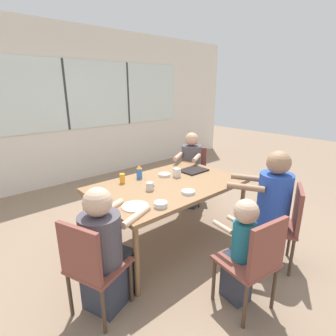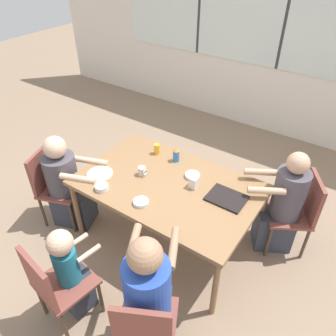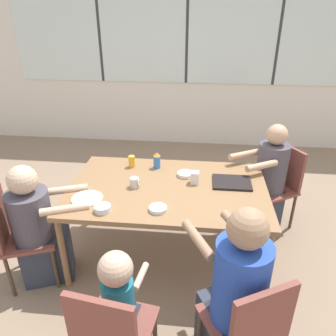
{
  "view_description": "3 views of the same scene",
  "coord_description": "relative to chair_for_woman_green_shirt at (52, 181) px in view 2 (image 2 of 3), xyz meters",
  "views": [
    {
      "loc": [
        -1.83,
        -2.06,
        1.76
      ],
      "look_at": [
        0.0,
        0.0,
        0.9
      ],
      "focal_mm": 28.0,
      "sensor_mm": 36.0,
      "label": 1
    },
    {
      "loc": [
        1.33,
        -1.93,
        2.64
      ],
      "look_at": [
        0.0,
        0.0,
        0.9
      ],
      "focal_mm": 35.0,
      "sensor_mm": 36.0,
      "label": 2
    },
    {
      "loc": [
        0.24,
        -2.38,
        2.12
      ],
      "look_at": [
        0.0,
        0.0,
        0.9
      ],
      "focal_mm": 35.0,
      "sensor_mm": 36.0,
      "label": 3
    }
  ],
  "objects": [
    {
      "name": "ground_plane",
      "position": [
        1.17,
        0.44,
        -0.5
      ],
      "size": [
        16.0,
        16.0,
        0.0
      ],
      "primitive_type": "plane",
      "color": "#8C725B"
    },
    {
      "name": "wall_back_with_windows",
      "position": [
        1.17,
        3.19,
        0.92
      ],
      "size": [
        8.4,
        0.08,
        2.8
      ],
      "color": "silver",
      "rests_on": "ground_plane"
    },
    {
      "name": "dining_table",
      "position": [
        1.17,
        0.44,
        0.17
      ],
      "size": [
        1.66,
        1.06,
        0.72
      ],
      "color": "olive",
      "rests_on": "ground_plane"
    },
    {
      "name": "chair_for_woman_green_shirt",
      "position": [
        0.0,
        0.0,
        0.0
      ],
      "size": [
        0.51,
        0.51,
        0.85
      ],
      "rotation": [
        0.0,
        0.0,
        -1.21
      ],
      "color": "brown",
      "rests_on": "ground_plane"
    },
    {
      "name": "chair_for_man_blue_shirt",
      "position": [
        2.24,
        1.06,
        0.0
      ],
      "size": [
        0.55,
        0.55,
        0.85
      ],
      "rotation": [
        0.0,
        0.0,
        -4.19
      ],
      "color": "brown",
      "rests_on": "ground_plane"
    },
    {
      "name": "chair_for_man_teal_shirt",
      "position": [
        1.74,
        -0.67,
        0.0
      ],
      "size": [
        0.54,
        0.54,
        0.85
      ],
      "rotation": [
        0.0,
        0.0,
        0.48
      ],
      "color": "brown",
      "rests_on": "ground_plane"
    },
    {
      "name": "chair_for_toddler",
      "position": [
        0.97,
        -0.79,
        0.0
      ],
      "size": [
        0.46,
        0.46,
        0.85
      ],
      "rotation": [
        0.0,
        0.0,
        -0.15
      ],
      "color": "brown",
      "rests_on": "ground_plane"
    },
    {
      "name": "person_woman_green_shirt",
      "position": [
        0.16,
        0.06,
        -0.03
      ],
      "size": [
        0.66,
        0.51,
        1.06
      ],
      "rotation": [
        0.0,
        0.0,
        -1.21
      ],
      "color": "#333847",
      "rests_on": "ground_plane"
    },
    {
      "name": "person_man_blue_shirt",
      "position": [
        2.1,
        0.98,
        0.0
      ],
      "size": [
        0.61,
        0.52,
        1.11
      ],
      "rotation": [
        0.0,
        0.0,
        -4.19
      ],
      "color": "#333847",
      "rests_on": "ground_plane"
    },
    {
      "name": "person_man_teal_shirt",
      "position": [
        1.66,
        -0.52,
        0.04
      ],
      "size": [
        0.54,
        0.65,
        1.19
      ],
      "rotation": [
        0.0,
        0.0,
        0.48
      ],
      "color": "#333847",
      "rests_on": "ground_plane"
    },
    {
      "name": "person_toddler",
      "position": [
        1.0,
        -0.64,
        -0.03
      ],
      "size": [
        0.24,
        0.37,
        0.94
      ],
      "rotation": [
        0.0,
        0.0,
        -0.15
      ],
      "color": "#333847",
      "rests_on": "ground_plane"
    },
    {
      "name": "food_tray_dark",
      "position": [
        1.71,
        0.55,
        0.23
      ],
      "size": [
        0.33,
        0.26,
        0.02
      ],
      "color": "black",
      "rests_on": "dining_table"
    },
    {
      "name": "coffee_mug",
      "position": [
        0.89,
        0.41,
        0.26
      ],
      "size": [
        0.08,
        0.08,
        0.09
      ],
      "color": "beige",
      "rests_on": "dining_table"
    },
    {
      "name": "sippy_cup",
      "position": [
        1.02,
        0.78,
        0.3
      ],
      "size": [
        0.07,
        0.07,
        0.16
      ],
      "color": "blue",
      "rests_on": "dining_table"
    },
    {
      "name": "juice_glass",
      "position": [
        0.79,
        0.78,
        0.27
      ],
      "size": [
        0.06,
        0.06,
        0.11
      ],
      "color": "gold",
      "rests_on": "dining_table"
    },
    {
      "name": "milk_carton_small",
      "position": [
        1.39,
        0.52,
        0.27
      ],
      "size": [
        0.07,
        0.07,
        0.11
      ],
      "color": "silver",
      "rests_on": "dining_table"
    },
    {
      "name": "bowl_white_shallow",
      "position": [
        1.3,
        0.65,
        0.23
      ],
      "size": [
        0.14,
        0.14,
        0.03
      ],
      "color": "silver",
      "rests_on": "dining_table"
    },
    {
      "name": "bowl_cereal",
      "position": [
        0.72,
        0.03,
        0.24
      ],
      "size": [
        0.12,
        0.12,
        0.05
      ],
      "color": "silver",
      "rests_on": "dining_table"
    },
    {
      "name": "bowl_fruit",
      "position": [
        1.13,
        0.08,
        0.23
      ],
      "size": [
        0.14,
        0.14,
        0.03
      ],
      "color": "silver",
      "rests_on": "dining_table"
    },
    {
      "name": "plate_tortillas",
      "position": [
        0.55,
        0.18,
        0.22
      ],
      "size": [
        0.25,
        0.25,
        0.01
      ],
      "color": "beige",
      "rests_on": "dining_table"
    }
  ]
}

